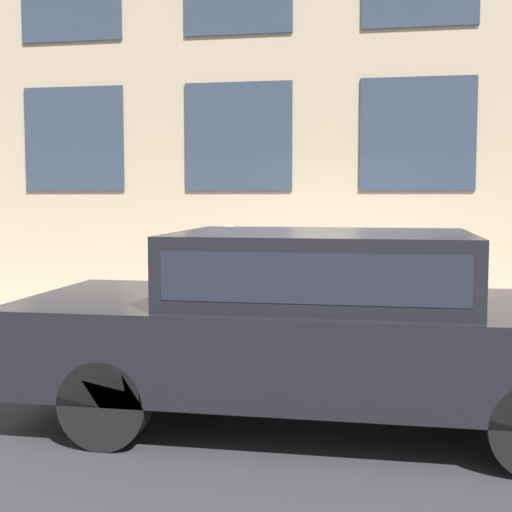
# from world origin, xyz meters

# --- Properties ---
(ground_plane) EXTENTS (80.00, 80.00, 0.00)m
(ground_plane) POSITION_xyz_m (0.00, 0.00, 0.00)
(ground_plane) COLOR #2D2D30
(sidewalk) EXTENTS (2.58, 60.00, 0.18)m
(sidewalk) POSITION_xyz_m (1.29, 0.00, 0.09)
(sidewalk) COLOR #9E9B93
(sidewalk) RESTS_ON ground_plane
(fire_hydrant) EXTENTS (0.35, 0.46, 0.83)m
(fire_hydrant) POSITION_xyz_m (0.59, 0.27, 0.60)
(fire_hydrant) COLOR red
(fire_hydrant) RESTS_ON sidewalk
(person) EXTENTS (0.33, 0.22, 1.36)m
(person) POSITION_xyz_m (1.10, 1.02, 1.00)
(person) COLOR #998466
(person) RESTS_ON sidewalk
(parked_car_charcoal_near) EXTENTS (2.03, 4.94, 1.59)m
(parked_car_charcoal_near) POSITION_xyz_m (-1.34, -0.31, 0.88)
(parked_car_charcoal_near) COLOR black
(parked_car_charcoal_near) RESTS_ON ground_plane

